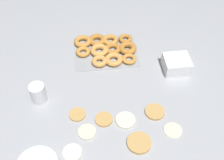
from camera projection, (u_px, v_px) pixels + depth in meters
ground_plane at (117, 105)px, 1.40m from camera, size 3.00×3.00×0.00m
pancake_0 at (139, 143)px, 1.25m from camera, size 0.11×0.11×0.02m
pancake_1 at (125, 120)px, 1.34m from camera, size 0.09×0.09×0.01m
pancake_2 at (87, 132)px, 1.29m from camera, size 0.08×0.08×0.01m
pancake_3 at (155, 112)px, 1.37m from camera, size 0.10×0.10×0.01m
pancake_4 at (173, 130)px, 1.30m from camera, size 0.09×0.09×0.01m
pancake_5 at (72, 153)px, 1.22m from camera, size 0.09×0.09×0.01m
pancake_6 at (104, 119)px, 1.34m from camera, size 0.08×0.08×0.01m
pancake_7 at (77, 114)px, 1.36m from camera, size 0.08×0.08×0.01m
donut_tray at (106, 49)px, 1.66m from camera, size 0.37×0.29×0.04m
container_stack at (176, 64)px, 1.54m from camera, size 0.14×0.13×0.08m
paper_cup at (38, 93)px, 1.39m from camera, size 0.08×0.08×0.10m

